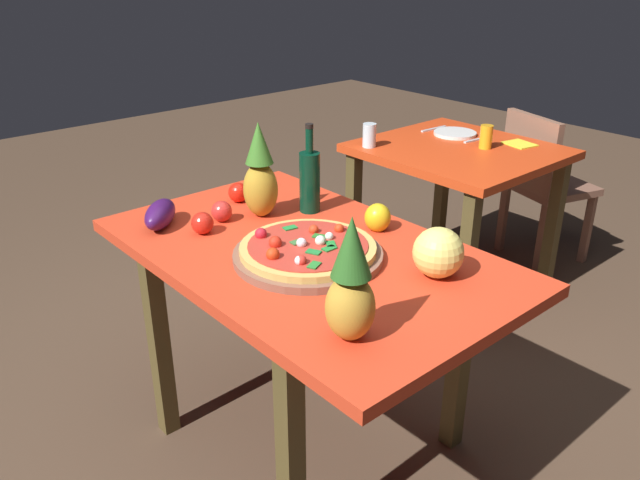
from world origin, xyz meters
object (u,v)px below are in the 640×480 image
at_px(pizza, 307,248).
at_px(napkin_folded, 520,144).
at_px(pizza_board, 308,255).
at_px(tomato_at_corner, 222,211).
at_px(pineapple_left, 351,286).
at_px(dining_chair, 541,179).
at_px(tomato_near_board, 238,192).
at_px(melon, 438,253).
at_px(display_table, 306,274).
at_px(bell_pepper, 378,218).
at_px(drinking_glass_water, 369,135).
at_px(dinner_plate, 455,133).
at_px(knife_utensil, 477,140).
at_px(fork_utensil, 434,129).
at_px(pineapple_right, 260,175).
at_px(drinking_glass_juice, 486,137).
at_px(wine_bottle, 310,180).
at_px(eggplant, 160,214).
at_px(tomato_by_bottle, 202,223).
at_px(background_table, 457,171).

height_order(pizza, napkin_folded, pizza).
distance_m(pizza_board, tomato_at_corner, 0.44).
relative_size(pizza_board, pineapple_left, 1.43).
height_order(dining_chair, tomato_near_board, dining_chair).
bearing_deg(melon, display_table, -156.18).
relative_size(bell_pepper, drinking_glass_water, 0.87).
xyz_separation_m(dining_chair, dinner_plate, (-0.26, -0.47, 0.29)).
bearing_deg(melon, tomato_at_corner, -162.04).
bearing_deg(knife_utensil, fork_utensil, -174.42).
bearing_deg(pineapple_right, tomato_at_corner, -109.98).
bearing_deg(melon, fork_utensil, 129.86).
bearing_deg(napkin_folded, tomato_near_board, -100.18).
relative_size(dining_chair, drinking_glass_juice, 7.51).
xyz_separation_m(wine_bottle, tomato_near_board, (-0.25, -0.15, -0.08)).
bearing_deg(eggplant, pizza_board, 22.36).
bearing_deg(dining_chair, tomato_by_bottle, 106.18).
xyz_separation_m(pizza_board, fork_utensil, (-0.75, 1.52, -0.01)).
bearing_deg(melon, bell_pepper, 162.52).
bearing_deg(pineapple_left, drinking_glass_juice, 115.10).
distance_m(tomato_near_board, tomato_at_corner, 0.19).
xyz_separation_m(wine_bottle, tomato_by_bottle, (-0.08, -0.41, -0.08)).
bearing_deg(pineapple_left, dining_chair, 109.01).
xyz_separation_m(background_table, dining_chair, (0.10, 0.64, -0.16)).
height_order(pineapple_right, drinking_glass_water, pineapple_right).
bearing_deg(drinking_glass_juice, dining_chair, 88.97).
height_order(pineapple_right, tomato_by_bottle, pineapple_right).
bearing_deg(eggplant, bell_pepper, 46.50).
xyz_separation_m(drinking_glass_juice, fork_utensil, (-0.39, 0.09, -0.05)).
bearing_deg(tomato_at_corner, pizza, 4.09).
xyz_separation_m(bell_pepper, dinner_plate, (-0.59, 1.19, -0.04)).
height_order(fork_utensil, knife_utensil, same).
xyz_separation_m(dining_chair, bell_pepper, (0.33, -1.67, 0.33)).
distance_m(pineapple_right, dinner_plate, 1.44).
height_order(display_table, pizza_board, pizza_board).
height_order(pizza_board, napkin_folded, pizza_board).
height_order(drinking_glass_water, napkin_folded, drinking_glass_water).
height_order(bell_pepper, fork_utensil, bell_pepper).
relative_size(bell_pepper, tomato_by_bottle, 1.31).
distance_m(pineapple_right, drinking_glass_juice, 1.33).
xyz_separation_m(pizza_board, melon, (0.34, 0.22, 0.06)).
bearing_deg(dinner_plate, tomato_near_board, -87.68).
relative_size(wine_bottle, dinner_plate, 1.49).
xyz_separation_m(display_table, fork_utensil, (-0.69, 1.48, 0.09)).
xyz_separation_m(dining_chair, eggplant, (-0.18, -2.21, 0.33)).
height_order(pineapple_left, tomato_near_board, pineapple_left).
bearing_deg(tomato_near_board, melon, 6.24).
relative_size(eggplant, fork_utensil, 1.11).
xyz_separation_m(tomato_at_corner, drinking_glass_water, (-0.32, 1.06, 0.02)).
height_order(dining_chair, eggplant, eggplant).
height_order(tomato_at_corner, dinner_plate, tomato_at_corner).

